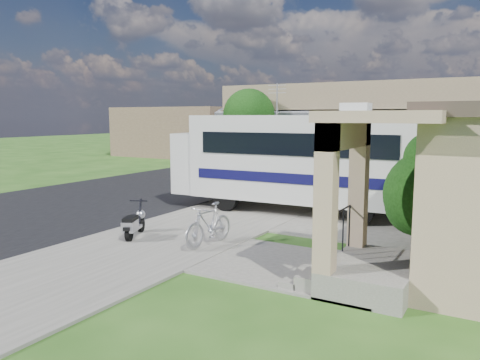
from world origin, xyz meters
The scene contains 18 objects.
ground centered at (0.00, 0.00, 0.00)m, with size 120.00×120.00×0.00m, color #214813.
street_slab centered at (-7.50, 10.00, 0.01)m, with size 9.00×80.00×0.02m, color black.
sidewalk_slab centered at (-1.00, 10.00, 0.03)m, with size 4.00×80.00×0.06m, color #5F5C55.
driveway_slab centered at (1.50, 4.50, 0.03)m, with size 7.00×6.00×0.05m, color #5F5C55.
walk_slab centered at (3.00, -1.00, 0.03)m, with size 4.00×3.00×0.05m, color #5F5C55.
warehouse centered at (0.00, 13.97, 1.99)m, with size 12.50×8.40×5.04m.
distant_bldg_far centered at (-17.00, 22.00, 2.00)m, with size 10.00×8.00×4.00m, color brown.
distant_bldg_near centered at (-15.00, 34.00, 1.60)m, with size 8.00×7.00×3.20m, color brown.
street_tree_a centered at (-3.70, 9.05, 3.25)m, with size 2.44×2.40×4.58m.
street_tree_b centered at (-3.70, 19.05, 3.39)m, with size 2.44×2.40×4.73m.
street_tree_c centered at (-3.70, 28.05, 3.10)m, with size 2.44×2.40×4.42m.
motorhome centered at (0.51, 4.66, 1.88)m, with size 8.66×3.14×4.38m.
shrub centered at (5.31, 1.85, 1.51)m, with size 2.41×2.30×2.96m.
scooter centered at (-1.79, -0.98, 0.43)m, with size 0.80×1.37×0.95m.
bicycle centered at (0.38, -0.59, 0.53)m, with size 0.50×1.77×1.07m, color #ADACB4.
pickup_truck centered at (-5.76, 12.89, 0.80)m, with size 2.67×5.79×1.61m, color white.
van centered at (-6.64, 20.42, 0.80)m, with size 2.24×5.52×1.60m, color white.
garden_hose centered at (3.58, -0.39, 0.08)m, with size 0.36×0.36×0.16m, color #13601E.
Camera 1 is at (6.87, -10.18, 3.32)m, focal length 35.00 mm.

